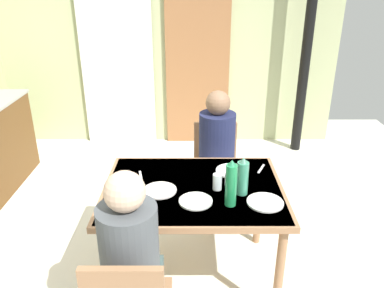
# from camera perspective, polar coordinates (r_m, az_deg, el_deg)

# --- Properties ---
(ground_plane) EXTENTS (6.52, 6.52, 0.00)m
(ground_plane) POSITION_cam_1_polar(r_m,az_deg,el_deg) (3.13, -7.13, -17.07)
(ground_plane) COLOR silver
(wall_back) EXTENTS (4.39, 0.10, 2.60)m
(wall_back) POSITION_cam_1_polar(r_m,az_deg,el_deg) (4.93, -4.58, 14.99)
(wall_back) COLOR #AFB785
(wall_back) RESTS_ON ground_plane
(door_wooden) EXTENTS (0.80, 0.05, 2.00)m
(door_wooden) POSITION_cam_1_polar(r_m,az_deg,el_deg) (4.89, 0.62, 11.40)
(door_wooden) COLOR #94603A
(door_wooden) RESTS_ON ground_plane
(stove_pipe_column) EXTENTS (0.12, 0.12, 2.60)m
(stove_pipe_column) POSITION_cam_1_polar(r_m,az_deg,el_deg) (4.76, 16.64, 13.82)
(stove_pipe_column) COLOR black
(stove_pipe_column) RESTS_ON ground_plane
(curtain_panel) EXTENTS (0.90, 0.03, 2.19)m
(curtain_panel) POSITION_cam_1_polar(r_m,az_deg,el_deg) (4.94, -11.39, 12.19)
(curtain_panel) COLOR white
(curtain_panel) RESTS_ON ground_plane
(dining_table) EXTENTS (1.20, 0.92, 0.75)m
(dining_table) POSITION_cam_1_polar(r_m,az_deg,el_deg) (2.60, 0.01, -8.00)
(dining_table) COLOR #9D6F4B
(dining_table) RESTS_ON ground_plane
(chair_far_diner) EXTENTS (0.40, 0.40, 0.87)m
(chair_far_diner) POSITION_cam_1_polar(r_m,az_deg,el_deg) (3.40, 3.33, -3.26)
(chair_far_diner) COLOR #9D6F4B
(chair_far_diner) RESTS_ON ground_plane
(person_near_diner) EXTENTS (0.30, 0.37, 0.77)m
(person_near_diner) POSITION_cam_1_polar(r_m,az_deg,el_deg) (2.01, -9.48, -15.20)
(person_near_diner) COLOR #425A5A
(person_near_diner) RESTS_ON ground_plane
(person_far_diner) EXTENTS (0.30, 0.37, 0.77)m
(person_far_diner) POSITION_cam_1_polar(r_m,az_deg,el_deg) (3.16, 3.59, 0.22)
(person_far_diner) COLOR #1F1A4F
(person_far_diner) RESTS_ON ground_plane
(water_bottle_green_near) EXTENTS (0.08, 0.08, 0.26)m
(water_bottle_green_near) POSITION_cam_1_polar(r_m,az_deg,el_deg) (2.45, 7.40, -4.92)
(water_bottle_green_near) COLOR #358465
(water_bottle_green_near) RESTS_ON dining_table
(water_bottle_green_far) EXTENTS (0.07, 0.07, 0.31)m
(water_bottle_green_far) POSITION_cam_1_polar(r_m,az_deg,el_deg) (2.32, 5.70, -5.98)
(water_bottle_green_far) COLOR #1D864A
(water_bottle_green_far) RESTS_ON dining_table
(dinner_plate_near_left) EXTENTS (0.23, 0.23, 0.01)m
(dinner_plate_near_left) POSITION_cam_1_polar(r_m,az_deg,el_deg) (2.77, 5.79, -4.02)
(dinner_plate_near_left) COLOR white
(dinner_plate_near_left) RESTS_ON dining_table
(dinner_plate_near_right) EXTENTS (0.21, 0.21, 0.01)m
(dinner_plate_near_right) POSITION_cam_1_polar(r_m,az_deg,el_deg) (2.40, 0.38, -8.56)
(dinner_plate_near_right) COLOR white
(dinner_plate_near_right) RESTS_ON dining_table
(dinner_plate_far_center) EXTENTS (0.22, 0.22, 0.01)m
(dinner_plate_far_center) POSITION_cam_1_polar(r_m,az_deg,el_deg) (2.52, -5.02, -6.95)
(dinner_plate_far_center) COLOR white
(dinner_plate_far_center) RESTS_ON dining_table
(dinner_plate_far_side) EXTENTS (0.23, 0.23, 0.01)m
(dinner_plate_far_side) POSITION_cam_1_polar(r_m,az_deg,el_deg) (2.43, 10.74, -8.57)
(dinner_plate_far_side) COLOR white
(dinner_plate_far_side) RESTS_ON dining_table
(drinking_glass_by_near_diner) EXTENTS (0.06, 0.06, 0.09)m
(drinking_glass_by_near_diner) POSITION_cam_1_polar(r_m,az_deg,el_deg) (2.58, 5.40, -5.27)
(drinking_glass_by_near_diner) COLOR silver
(drinking_glass_by_near_diner) RESTS_ON dining_table
(drinking_glass_by_far_diner) EXTENTS (0.06, 0.06, 0.11)m
(drinking_glass_by_far_diner) POSITION_cam_1_polar(r_m,az_deg,el_deg) (2.52, 3.64, -5.67)
(drinking_glass_by_far_diner) COLOR silver
(drinking_glass_by_far_diner) RESTS_ON dining_table
(cutlery_knife_near) EXTENTS (0.10, 0.13, 0.00)m
(cutlery_knife_near) POSITION_cam_1_polar(r_m,az_deg,el_deg) (2.58, -10.58, -6.70)
(cutlery_knife_near) COLOR silver
(cutlery_knife_near) RESTS_ON dining_table
(cutlery_fork_near) EXTENTS (0.12, 0.12, 0.00)m
(cutlery_fork_near) POSITION_cam_1_polar(r_m,az_deg,el_deg) (2.32, -8.04, -10.14)
(cutlery_fork_near) COLOR silver
(cutlery_fork_near) RESTS_ON dining_table
(cutlery_knife_far) EXTENTS (0.05, 0.15, 0.00)m
(cutlery_knife_far) POSITION_cam_1_polar(r_m,az_deg,el_deg) (2.72, -7.85, -4.79)
(cutlery_knife_far) COLOR silver
(cutlery_knife_far) RESTS_ON dining_table
(cutlery_fork_far) EXTENTS (0.08, 0.14, 0.00)m
(cutlery_fork_far) POSITION_cam_1_polar(r_m,az_deg,el_deg) (2.84, 10.15, -3.65)
(cutlery_fork_far) COLOR silver
(cutlery_fork_far) RESTS_ON dining_table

